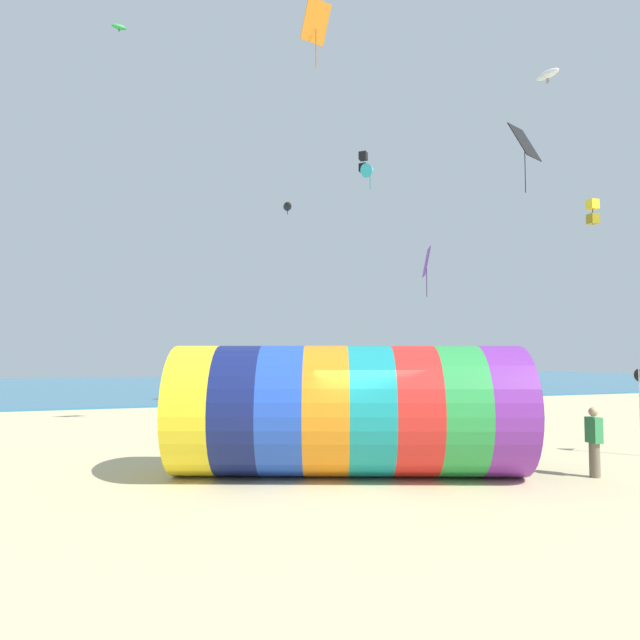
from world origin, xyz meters
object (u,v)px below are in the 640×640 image
Objects in this scene: giant_inflatable_tube at (349,410)px; kite_cyan_delta at (370,170)px; kite_green_parafoil at (119,27)px; kite_white_parafoil at (548,75)px; kite_handler at (594,442)px; kite_purple_diamond at (426,263)px; kite_black_box at (363,162)px; kite_orange_diamond at (316,22)px; kite_yellow_box at (593,212)px; kite_black_parafoil at (287,207)px; kite_black_diamond at (525,143)px.

kite_cyan_delta reaches higher than giant_inflatable_tube.
kite_white_parafoil is at bearing -39.65° from kite_green_parafoil.
kite_handler is 12.26m from kite_purple_diamond.
kite_black_box is (2.37, 18.86, 12.99)m from kite_handler.
giant_inflatable_tube is at bearing -101.10° from kite_orange_diamond.
kite_cyan_delta is (-4.40, 7.64, 3.27)m from kite_yellow_box.
kite_green_parafoil is at bearing 179.21° from kite_black_box.
giant_inflatable_tube is at bearing -100.58° from kite_black_parafoil.
kite_black_box is at bearing 85.32° from kite_purple_diamond.
kite_handler is at bearing -60.17° from kite_green_parafoil.
kite_cyan_delta is at bearing 141.64° from kite_black_diamond.
kite_green_parafoil is 19.73m from kite_purple_diamond.
kite_black_diamond is (1.94, -11.38, -2.71)m from kite_black_box.
kite_cyan_delta is 15.53m from kite_green_parafoil.
kite_purple_diamond is (3.98, -7.66, -3.98)m from kite_black_parafoil.
kite_cyan_delta reaches higher than kite_black_parafoil.
kite_black_box is 11.86m from kite_black_diamond.
kite_cyan_delta is 0.57× the size of kite_purple_diamond.
kite_yellow_box is at bearing 10.26° from giant_inflatable_tube.
kite_white_parafoil is at bearing 54.69° from kite_handler.
kite_cyan_delta is at bearing 119.95° from kite_yellow_box.
kite_yellow_box is (3.83, 3.69, 6.61)m from kite_handler.
kite_white_parafoil is (4.46, 6.30, 12.49)m from kite_handler.
kite_yellow_box is 0.30× the size of kite_black_diamond.
kite_yellow_box is (9.15, 1.66, 5.90)m from giant_inflatable_tube.
kite_black_diamond is (9.63, 5.44, 9.58)m from giant_inflatable_tube.
giant_inflatable_tube is at bearing -114.56° from kite_black_box.
kite_cyan_delta is 7.59m from kite_white_parafoil.
kite_orange_diamond is at bearing -58.80° from kite_green_parafoil.
giant_inflatable_tube is 5.37× the size of kite_handler.
kite_black_box is at bearing 95.52° from kite_yellow_box.
kite_green_parafoil is at bearing 133.86° from kite_yellow_box.
kite_cyan_delta reaches higher than kite_yellow_box.
kite_green_parafoil is at bearing 119.83° from kite_handler.
kite_orange_diamond is at bearing 152.28° from kite_yellow_box.
kite_black_box is (-1.47, 15.16, 6.38)m from kite_yellow_box.
kite_handler is 23.02m from kite_black_box.
kite_black_parafoil is 1.26× the size of kite_white_parafoil.
kite_black_parafoil is (-2.29, 18.27, 9.87)m from kite_handler.
kite_black_diamond is at bearing 60.05° from kite_handler.
kite_white_parafoil reaches higher than kite_yellow_box.
kite_cyan_delta is 0.43× the size of kite_black_diamond.
kite_green_parafoil is (-8.63, 0.77, 8.65)m from kite_black_parafoil.
kite_white_parafoil is at bearing 76.47° from kite_yellow_box.
kite_black_parafoil is at bearing 117.45° from kite_purple_diamond.
kite_orange_diamond is (1.15, 5.86, 13.04)m from giant_inflatable_tube.
kite_green_parafoil is 20.82m from kite_black_diamond.
kite_black_box reaches higher than kite_black_parafoil.
giant_inflatable_tube is 14.63m from kite_black_diamond.
giant_inflatable_tube is 25.25m from kite_green_parafoil.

